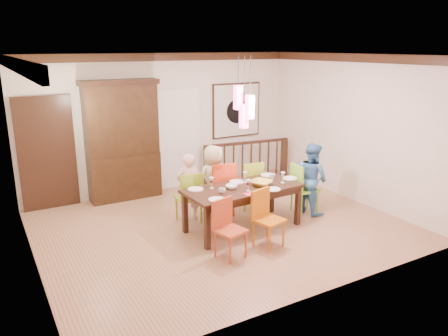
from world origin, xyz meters
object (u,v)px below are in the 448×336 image
dining_table (243,192)px  person_far_mid (213,180)px  person_end_right (312,178)px  chair_end_right (305,185)px  person_far_left (188,187)px  balustrade (247,161)px  chair_far_left (188,193)px  china_hutch (122,140)px

dining_table → person_far_mid: person_far_mid is taller
person_far_mid → person_end_right: (1.61, -0.86, 0.02)m
chair_end_right → person_far_left: person_far_left is taller
person_far_mid → person_far_left: bearing=-1.1°
balustrade → person_far_mid: person_far_mid is taller
dining_table → balustrade: balustrade is taller
chair_far_left → balustrade: size_ratio=0.44×
person_end_right → chair_far_left: bearing=69.1°
dining_table → chair_far_left: size_ratio=2.17×
dining_table → chair_far_left: bearing=129.7°
chair_end_right → person_far_left: size_ratio=0.77×
person_far_mid → person_end_right: bearing=146.8°
person_far_left → person_far_mid: person_far_mid is taller
chair_far_left → person_far_mid: bearing=-161.8°
person_far_left → person_end_right: 2.30m
chair_far_left → person_end_right: (2.19, -0.73, 0.14)m
dining_table → person_end_right: person_end_right is taller
chair_end_right → person_far_left: 2.18m
china_hutch → person_end_right: size_ratio=1.80×
china_hutch → balustrade: china_hutch is taller
dining_table → chair_end_right: bearing=0.0°
dining_table → china_hutch: bearing=113.8°
balustrade → person_end_right: bearing=-82.9°
dining_table → balustrade: bearing=53.5°
chair_end_right → person_far_mid: bearing=69.3°
chair_far_left → chair_end_right: chair_end_right is taller
china_hutch → person_far_mid: bearing=-55.2°
dining_table → chair_end_right: (1.41, 0.06, -0.12)m
chair_far_left → person_end_right: bearing=166.6°
person_end_right → dining_table: bearing=88.0°
chair_far_left → chair_end_right: bearing=166.8°
chair_end_right → china_hutch: bearing=54.9°
person_far_mid → person_end_right: size_ratio=0.98×
chair_end_right → person_end_right: size_ratio=0.71×
chair_end_right → dining_table: bearing=100.4°
china_hutch → balustrade: size_ratio=1.15×
person_far_mid → person_end_right: person_end_right is taller
person_far_mid → china_hutch: bearing=-60.1°
chair_far_left → chair_end_right: (2.08, -0.68, 0.01)m
china_hutch → person_end_right: (2.78, -2.54, -0.54)m
dining_table → balustrade: size_ratio=0.96×
china_hutch → person_end_right: china_hutch is taller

